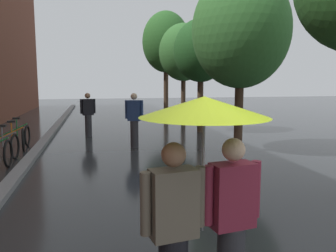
# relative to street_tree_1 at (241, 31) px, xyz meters

# --- Properties ---
(kerb_strip) EXTENTS (0.30, 36.00, 0.12)m
(kerb_strip) POSITION_rel_street_tree_1_xyz_m (-5.94, 2.69, -3.51)
(kerb_strip) COLOR slate
(kerb_strip) RESTS_ON ground
(street_tree_1) EXTENTS (2.84, 2.84, 5.25)m
(street_tree_1) POSITION_rel_street_tree_1_xyz_m (0.00, 0.00, 0.00)
(street_tree_1) COLOR #473323
(street_tree_1) RESTS_ON ground
(street_tree_2) EXTENTS (2.24, 2.24, 4.64)m
(street_tree_2) POSITION_rel_street_tree_1_xyz_m (0.11, 4.11, -0.23)
(street_tree_2) COLOR #473323
(street_tree_2) RESTS_ON ground
(street_tree_3) EXTENTS (2.55, 2.55, 5.08)m
(street_tree_3) POSITION_rel_street_tree_1_xyz_m (0.39, 7.92, 0.02)
(street_tree_3) COLOR #473323
(street_tree_3) RESTS_ON ground
(street_tree_4) EXTENTS (3.00, 3.00, 6.52)m
(street_tree_4) POSITION_rel_street_tree_1_xyz_m (0.37, 12.26, 1.00)
(street_tree_4) COLOR #473323
(street_tree_4) RESTS_ON ground
(parked_bicycle_7) EXTENTS (1.17, 0.85, 0.96)m
(parked_bicycle_7) POSITION_rel_street_tree_1_xyz_m (-6.85, 1.37, -3.19)
(parked_bicycle_7) COLOR black
(parked_bicycle_7) RESTS_ON ground
(parked_bicycle_8) EXTENTS (1.10, 0.73, 0.96)m
(parked_bicycle_8) POSITION_rel_street_tree_1_xyz_m (-6.89, 2.30, -3.19)
(parked_bicycle_8) COLOR black
(parked_bicycle_8) RESTS_ON ground
(couple_under_umbrella) EXTENTS (1.16, 1.13, 2.00)m
(couple_under_umbrella) POSITION_rel_street_tree_1_xyz_m (-3.29, -6.66, -2.22)
(couple_under_umbrella) COLOR black
(couple_under_umbrella) RESTS_ON ground
(pedestrian_walking_midground) EXTENTS (0.56, 0.33, 1.75)m
(pedestrian_walking_midground) POSITION_rel_street_tree_1_xyz_m (-2.97, 1.36, -2.67)
(pedestrian_walking_midground) COLOR #2D2D33
(pedestrian_walking_midground) RESTS_ON ground
(pedestrian_walking_far) EXTENTS (0.58, 0.38, 1.68)m
(pedestrian_walking_far) POSITION_rel_street_tree_1_xyz_m (-4.45, 3.97, -2.68)
(pedestrian_walking_far) COLOR #2D2D33
(pedestrian_walking_far) RESTS_ON ground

